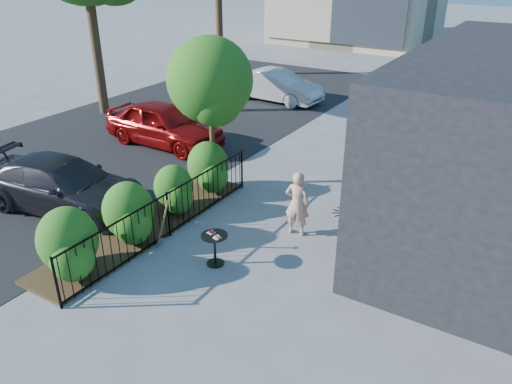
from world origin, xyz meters
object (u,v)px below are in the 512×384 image
Objects in this scene: patio_tree at (211,86)px; cafe_table at (215,244)px; woman at (297,204)px; shovel at (162,227)px; car_darkgrey at (63,185)px; car_red at (164,124)px; car_silver at (276,86)px.

patio_tree is 5.38× the size of cafe_table.
cafe_table is 2.17m from woman.
car_darkgrey is (-3.35, 0.17, 0.10)m from shovel.
cafe_table is 0.59× the size of shovel.
car_silver is at bearing -3.31° from car_red.
shovel is 0.30× the size of car_red.
patio_tree is at bearing -31.77° from woman.
shovel is at bearing -138.28° from car_red.
car_darkgrey is (-4.64, 0.06, 0.17)m from cafe_table.
car_silver is (-3.78, 11.58, 0.11)m from shovel.
car_silver is at bearing -69.57° from woman.
shovel is at bearing -158.60° from car_silver.
car_red reaches higher than car_darkgrey.
patio_tree is at bearing -158.15° from car_silver.
patio_tree is 0.89× the size of car_darkgrey.
car_red is at bearing 138.82° from cafe_table.
car_silver is (0.50, 6.60, -0.06)m from car_red.
shovel is 3.35m from car_darkgrey.
car_darkgrey reaches higher than cafe_table.
car_darkgrey is at bearing -127.59° from patio_tree.
patio_tree reaches higher than cafe_table.
car_darkgrey is (-5.49, -1.92, -0.12)m from woman.
cafe_table is at bearing -100.11° from car_darkgrey.
car_silver is at bearing 108.06° from shovel.
car_darkgrey is at bearing 179.30° from cafe_table.
car_silver reaches higher than cafe_table.
patio_tree reaches higher than car_darkgrey.
patio_tree is 4.42m from car_darkgrey.
car_red is (-5.57, 4.87, 0.24)m from cafe_table.
car_red is at bearing 130.66° from shovel.
shovel reaches higher than cafe_table.
car_red is 4.90m from car_darkgrey.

